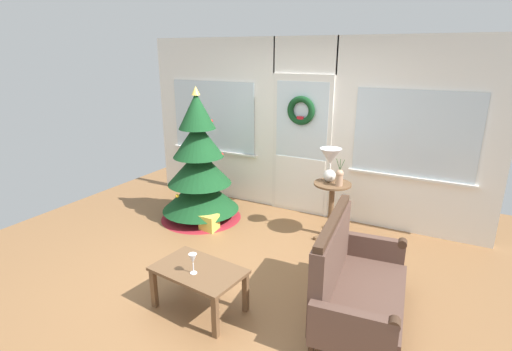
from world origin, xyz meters
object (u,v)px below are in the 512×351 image
object	(u,v)px
wine_glass	(193,259)
gift_box	(209,222)
coffee_table	(199,275)
flower_vase	(339,177)
christmas_tree	(199,173)
settee_sofa	(351,280)
table_lamp	(330,160)
side_table	(332,199)

from	to	relation	value
wine_glass	gift_box	size ratio (longest dim) A/B	0.88
coffee_table	gift_box	size ratio (longest dim) A/B	4.03
flower_vase	gift_box	size ratio (longest dim) A/B	1.58
christmas_tree	flower_vase	distance (m)	1.98
settee_sofa	wine_glass	distance (m)	1.44
christmas_tree	flower_vase	xyz separation A→B (m)	(1.96, 0.26, 0.16)
table_lamp	wine_glass	world-z (taller)	table_lamp
table_lamp	flower_vase	world-z (taller)	table_lamp
settee_sofa	side_table	size ratio (longest dim) A/B	2.00
coffee_table	wine_glass	bearing A→B (deg)	-85.27
coffee_table	christmas_tree	bearing A→B (deg)	125.34
table_lamp	coffee_table	size ratio (longest dim) A/B	0.49
table_lamp	coffee_table	bearing A→B (deg)	-104.36
christmas_tree	settee_sofa	bearing A→B (deg)	-25.30
flower_vase	coffee_table	xyz separation A→B (m)	(-0.71, -2.03, -0.49)
christmas_tree	side_table	bearing A→B (deg)	9.72
wine_glass	gift_box	bearing A→B (deg)	120.46
flower_vase	wine_glass	world-z (taller)	flower_vase
flower_vase	wine_glass	size ratio (longest dim) A/B	1.79
christmas_tree	wine_glass	distance (m)	2.24
settee_sofa	gift_box	xyz separation A→B (m)	(-2.19, 0.90, -0.27)
table_lamp	settee_sofa	bearing A→B (deg)	-64.70
christmas_tree	table_lamp	xyz separation A→B (m)	(1.80, 0.36, 0.33)
christmas_tree	flower_vase	size ratio (longest dim) A/B	5.45
christmas_tree	settee_sofa	world-z (taller)	christmas_tree
gift_box	wine_glass	bearing A→B (deg)	-59.54
table_lamp	wine_glass	xyz separation A→B (m)	(-0.54, -2.21, -0.45)
settee_sofa	flower_vase	distance (m)	1.64
table_lamp	wine_glass	bearing A→B (deg)	-103.70
table_lamp	christmas_tree	bearing A→B (deg)	-168.73
table_lamp	gift_box	size ratio (longest dim) A/B	1.99
settee_sofa	table_lamp	distance (m)	1.84
christmas_tree	gift_box	bearing A→B (deg)	-40.34
side_table	wine_glass	distance (m)	2.25
settee_sofa	flower_vase	world-z (taller)	flower_vase
settee_sofa	coffee_table	size ratio (longest dim) A/B	1.66
wine_glass	gift_box	distance (m)	1.86
side_table	table_lamp	distance (m)	0.51
table_lamp	side_table	bearing A→B (deg)	-33.69
table_lamp	gift_box	bearing A→B (deg)	-155.79
coffee_table	wine_glass	size ratio (longest dim) A/B	4.57
wine_glass	settee_sofa	bearing A→B (deg)	27.09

